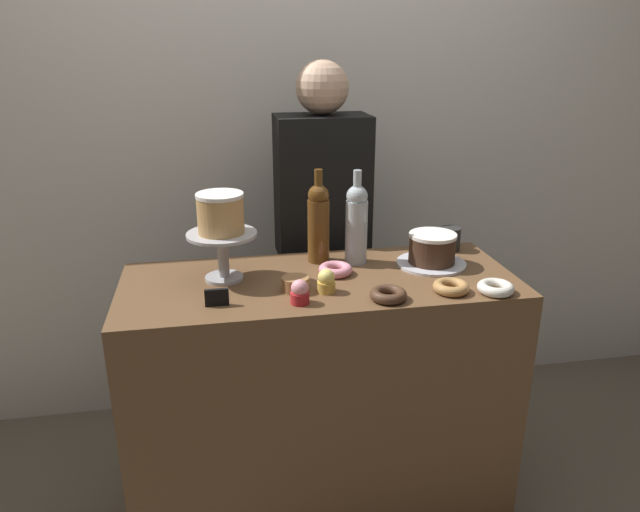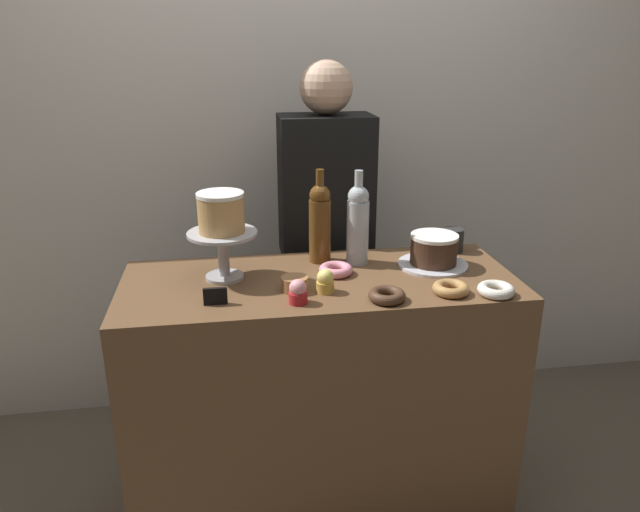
# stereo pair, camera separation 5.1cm
# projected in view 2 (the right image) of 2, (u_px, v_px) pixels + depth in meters

# --- Properties ---
(ground_plane) EXTENTS (12.00, 12.00, 0.00)m
(ground_plane) POSITION_uv_depth(u_px,v_px,m) (320.00, 508.00, 2.24)
(ground_plane) COLOR #665B4C
(back_wall) EXTENTS (6.00, 0.05, 2.60)m
(back_wall) POSITION_uv_depth(u_px,v_px,m) (290.00, 129.00, 2.58)
(back_wall) COLOR silver
(back_wall) RESTS_ON ground_plane
(display_counter) EXTENTS (1.28, 0.53, 0.93)m
(display_counter) POSITION_uv_depth(u_px,v_px,m) (320.00, 402.00, 2.08)
(display_counter) COLOR brown
(display_counter) RESTS_ON ground_plane
(cake_stand_pedestal) EXTENTS (0.22, 0.22, 0.16)m
(cake_stand_pedestal) POSITION_uv_depth(u_px,v_px,m) (223.00, 247.00, 1.89)
(cake_stand_pedestal) COLOR #B2B2B7
(cake_stand_pedestal) RESTS_ON display_counter
(white_layer_cake) EXTENTS (0.15, 0.15, 0.13)m
(white_layer_cake) POSITION_uv_depth(u_px,v_px,m) (221.00, 212.00, 1.85)
(white_layer_cake) COLOR tan
(white_layer_cake) RESTS_ON cake_stand_pedestal
(silver_serving_platter) EXTENTS (0.24, 0.24, 0.01)m
(silver_serving_platter) POSITION_uv_depth(u_px,v_px,m) (433.00, 265.00, 2.03)
(silver_serving_platter) COLOR silver
(silver_serving_platter) RESTS_ON display_counter
(chocolate_round_cake) EXTENTS (0.16, 0.16, 0.10)m
(chocolate_round_cake) POSITION_uv_depth(u_px,v_px,m) (434.00, 249.00, 2.01)
(chocolate_round_cake) COLOR #3D2619
(chocolate_round_cake) RESTS_ON silver_serving_platter
(wine_bottle_clear) EXTENTS (0.08, 0.08, 0.33)m
(wine_bottle_clear) POSITION_uv_depth(u_px,v_px,m) (358.00, 223.00, 2.02)
(wine_bottle_clear) COLOR #B2BCC1
(wine_bottle_clear) RESTS_ON display_counter
(wine_bottle_amber) EXTENTS (0.08, 0.08, 0.33)m
(wine_bottle_amber) POSITION_uv_depth(u_px,v_px,m) (320.00, 222.00, 2.03)
(wine_bottle_amber) COLOR #5B3814
(wine_bottle_amber) RESTS_ON display_counter
(cupcake_lemon) EXTENTS (0.06, 0.06, 0.07)m
(cupcake_lemon) POSITION_uv_depth(u_px,v_px,m) (326.00, 281.00, 1.81)
(cupcake_lemon) COLOR gold
(cupcake_lemon) RESTS_ON display_counter
(cupcake_strawberry) EXTENTS (0.06, 0.06, 0.07)m
(cupcake_strawberry) POSITION_uv_depth(u_px,v_px,m) (298.00, 292.00, 1.74)
(cupcake_strawberry) COLOR red
(cupcake_strawberry) RESTS_ON display_counter
(donut_chocolate) EXTENTS (0.11, 0.11, 0.03)m
(donut_chocolate) POSITION_uv_depth(u_px,v_px,m) (387.00, 295.00, 1.76)
(donut_chocolate) COLOR #472D1E
(donut_chocolate) RESTS_ON display_counter
(donut_pink) EXTENTS (0.11, 0.11, 0.03)m
(donut_pink) POSITION_uv_depth(u_px,v_px,m) (336.00, 270.00, 1.96)
(donut_pink) COLOR pink
(donut_pink) RESTS_ON display_counter
(donut_sugar) EXTENTS (0.11, 0.11, 0.03)m
(donut_sugar) POSITION_uv_depth(u_px,v_px,m) (496.00, 290.00, 1.80)
(donut_sugar) COLOR silver
(donut_sugar) RESTS_ON display_counter
(donut_maple) EXTENTS (0.11, 0.11, 0.03)m
(donut_maple) POSITION_uv_depth(u_px,v_px,m) (451.00, 289.00, 1.81)
(donut_maple) COLOR #B27F47
(donut_maple) RESTS_ON display_counter
(cookie_stack) EXTENTS (0.08, 0.08, 0.04)m
(cookie_stack) POSITION_uv_depth(u_px,v_px,m) (295.00, 284.00, 1.83)
(cookie_stack) COLOR olive
(cookie_stack) RESTS_ON display_counter
(price_sign_chalkboard) EXTENTS (0.07, 0.01, 0.05)m
(price_sign_chalkboard) POSITION_uv_depth(u_px,v_px,m) (215.00, 296.00, 1.73)
(price_sign_chalkboard) COLOR black
(price_sign_chalkboard) RESTS_ON display_counter
(coffee_cup_ceramic) EXTENTS (0.08, 0.08, 0.09)m
(coffee_cup_ceramic) POSITION_uv_depth(u_px,v_px,m) (453.00, 240.00, 2.17)
(coffee_cup_ceramic) COLOR #282828
(coffee_cup_ceramic) RESTS_ON display_counter
(barista_figure) EXTENTS (0.36, 0.22, 1.60)m
(barista_figure) POSITION_uv_depth(u_px,v_px,m) (325.00, 255.00, 2.42)
(barista_figure) COLOR black
(barista_figure) RESTS_ON ground_plane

